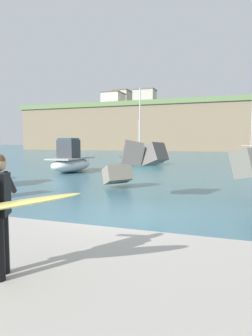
{
  "coord_description": "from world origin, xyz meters",
  "views": [
    {
      "loc": [
        2.97,
        -8.05,
        2.18
      ],
      "look_at": [
        -0.06,
        0.5,
        1.4
      ],
      "focal_mm": 32.19,
      "sensor_mm": 36.0,
      "label": 1
    }
  ],
  "objects_px": {
    "boat_near_left": "(143,160)",
    "boat_near_centre": "(71,161)",
    "mooring_buoy_inner": "(79,157)",
    "station_building_central": "(113,100)",
    "station_building_west": "(145,98)",
    "boat_mid_left": "(140,151)",
    "surfer_with_board": "(0,207)",
    "station_building_east": "(123,101)",
    "boat_mid_centre": "(248,154)"
  },
  "relations": [
    {
      "from": "boat_near_left",
      "to": "boat_near_centre",
      "type": "xyz_separation_m",
      "value": [
        -2.71,
        -9.46,
        0.34
      ]
    },
    {
      "from": "mooring_buoy_inner",
      "to": "station_building_central",
      "type": "distance_m",
      "value": 52.79
    },
    {
      "from": "boat_near_left",
      "to": "station_building_west",
      "type": "relative_size",
      "value": 1.16
    },
    {
      "from": "boat_near_left",
      "to": "boat_mid_left",
      "type": "xyz_separation_m",
      "value": [
        -7.14,
        22.88,
        0.13
      ]
    },
    {
      "from": "surfer_with_board",
      "to": "boat_mid_left",
      "type": "distance_m",
      "value": 50.03
    },
    {
      "from": "boat_mid_left",
      "to": "station_building_east",
      "type": "xyz_separation_m",
      "value": [
        -19.67,
        44.55,
        15.55
      ]
    },
    {
      "from": "boat_mid_left",
      "to": "mooring_buoy_inner",
      "type": "distance_m",
      "value": 15.67
    },
    {
      "from": "boat_mid_centre",
      "to": "mooring_buoy_inner",
      "type": "relative_size",
      "value": 18.83
    },
    {
      "from": "mooring_buoy_inner",
      "to": "station_building_east",
      "type": "height_order",
      "value": "station_building_east"
    },
    {
      "from": "station_building_west",
      "to": "station_building_east",
      "type": "distance_m",
      "value": 13.32
    },
    {
      "from": "station_building_central",
      "to": "boat_near_left",
      "type": "bearing_deg",
      "value": -65.47
    },
    {
      "from": "boat_near_centre",
      "to": "station_building_west",
      "type": "distance_m",
      "value": 71.18
    },
    {
      "from": "station_building_east",
      "to": "boat_mid_left",
      "type": "bearing_deg",
      "value": -66.17
    },
    {
      "from": "boat_mid_left",
      "to": "station_building_central",
      "type": "bearing_deg",
      "value": 119.03
    },
    {
      "from": "station_building_west",
      "to": "station_building_central",
      "type": "distance_m",
      "value": 9.38
    },
    {
      "from": "surfer_with_board",
      "to": "boat_mid_left",
      "type": "bearing_deg",
      "value": 104.55
    },
    {
      "from": "station_building_west",
      "to": "station_building_central",
      "type": "xyz_separation_m",
      "value": [
        -9.06,
        -2.4,
        -0.41
      ]
    },
    {
      "from": "surfer_with_board",
      "to": "station_building_central",
      "type": "height_order",
      "value": "station_building_central"
    },
    {
      "from": "boat_mid_centre",
      "to": "surfer_with_board",
      "type": "bearing_deg",
      "value": -96.99
    },
    {
      "from": "boat_mid_left",
      "to": "boat_near_centre",
      "type": "bearing_deg",
      "value": -82.21
    },
    {
      "from": "boat_near_centre",
      "to": "boat_near_left",
      "type": "bearing_deg",
      "value": 73.98
    },
    {
      "from": "station_building_west",
      "to": "boat_near_centre",
      "type": "bearing_deg",
      "value": -78.43
    },
    {
      "from": "boat_near_left",
      "to": "station_building_east",
      "type": "height_order",
      "value": "station_building_east"
    },
    {
      "from": "boat_near_left",
      "to": "surfer_with_board",
      "type": "bearing_deg",
      "value": -78.0
    },
    {
      "from": "boat_near_centre",
      "to": "station_building_central",
      "type": "distance_m",
      "value": 71.19
    },
    {
      "from": "surfer_with_board",
      "to": "boat_near_left",
      "type": "distance_m",
      "value": 26.12
    },
    {
      "from": "boat_near_left",
      "to": "station_building_central",
      "type": "bearing_deg",
      "value": 114.53
    },
    {
      "from": "boat_near_centre",
      "to": "station_building_central",
      "type": "xyz_separation_m",
      "value": [
        -23.03,
        65.86,
        14.15
      ]
    },
    {
      "from": "boat_near_left",
      "to": "boat_mid_left",
      "type": "relative_size",
      "value": 1.2
    },
    {
      "from": "boat_mid_centre",
      "to": "mooring_buoy_inner",
      "type": "height_order",
      "value": "boat_mid_centre"
    },
    {
      "from": "boat_mid_left",
      "to": "station_building_central",
      "type": "relative_size",
      "value": 0.9
    },
    {
      "from": "boat_near_left",
      "to": "station_building_central",
      "type": "relative_size",
      "value": 1.08
    },
    {
      "from": "surfer_with_board",
      "to": "boat_near_centre",
      "type": "xyz_separation_m",
      "value": [
        -8.14,
        16.08,
        -0.5
      ]
    },
    {
      "from": "station_building_west",
      "to": "station_building_central",
      "type": "bearing_deg",
      "value": -165.14
    },
    {
      "from": "boat_near_centre",
      "to": "mooring_buoy_inner",
      "type": "bearing_deg",
      "value": 116.6
    },
    {
      "from": "boat_near_left",
      "to": "mooring_buoy_inner",
      "type": "xyz_separation_m",
      "value": [
        -11.35,
        7.79,
        -0.22
      ]
    },
    {
      "from": "boat_near_centre",
      "to": "boat_mid_left",
      "type": "xyz_separation_m",
      "value": [
        -4.42,
        32.33,
        -0.2
      ]
    },
    {
      "from": "surfer_with_board",
      "to": "boat_mid_left",
      "type": "height_order",
      "value": "boat_mid_left"
    },
    {
      "from": "boat_near_left",
      "to": "station_building_west",
      "type": "distance_m",
      "value": 62.92
    },
    {
      "from": "surfer_with_board",
      "to": "station_building_west",
      "type": "xyz_separation_m",
      "value": [
        -22.12,
        84.35,
        14.05
      ]
    },
    {
      "from": "boat_near_left",
      "to": "mooring_buoy_inner",
      "type": "height_order",
      "value": "boat_near_left"
    },
    {
      "from": "surfer_with_board",
      "to": "mooring_buoy_inner",
      "type": "height_order",
      "value": "surfer_with_board"
    },
    {
      "from": "surfer_with_board",
      "to": "boat_near_centre",
      "type": "relative_size",
      "value": 0.47
    },
    {
      "from": "boat_mid_left",
      "to": "station_building_west",
      "type": "distance_m",
      "value": 40.0
    },
    {
      "from": "station_building_central",
      "to": "mooring_buoy_inner",
      "type": "bearing_deg",
      "value": -73.51
    },
    {
      "from": "boat_near_centre",
      "to": "boat_mid_centre",
      "type": "height_order",
      "value": "boat_mid_centre"
    },
    {
      "from": "station_building_west",
      "to": "surfer_with_board",
      "type": "bearing_deg",
      "value": -75.31
    },
    {
      "from": "boat_mid_left",
      "to": "station_building_west",
      "type": "bearing_deg",
      "value": 104.88
    },
    {
      "from": "boat_mid_left",
      "to": "boat_mid_centre",
      "type": "distance_m",
      "value": 18.97
    },
    {
      "from": "boat_mid_left",
      "to": "boat_mid_centre",
      "type": "relative_size",
      "value": 0.76
    }
  ]
}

